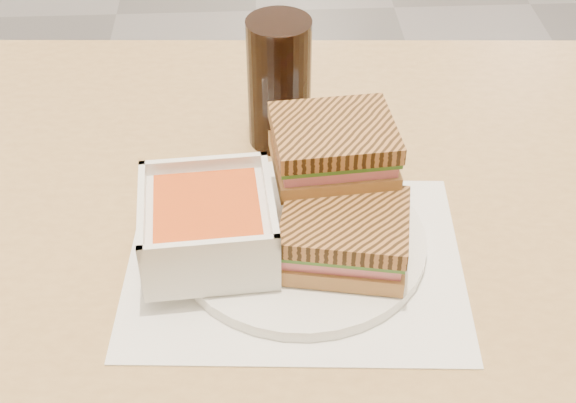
{
  "coord_description": "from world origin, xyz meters",
  "views": [
    {
      "loc": [
        -0.02,
        -2.58,
        1.33
      ],
      "look_at": [
        0.01,
        -2.0,
        0.82
      ],
      "focal_mm": 48.93,
      "sensor_mm": 36.0,
      "label": 1
    }
  ],
  "objects_px": {
    "plate": "(301,241)",
    "soup_bowl": "(208,227)",
    "panini_lower": "(344,235)",
    "main_table": "(253,264)",
    "cola_glass": "(279,83)"
  },
  "relations": [
    {
      "from": "plate",
      "to": "soup_bowl",
      "type": "distance_m",
      "value": 0.1
    },
    {
      "from": "panini_lower",
      "to": "main_table",
      "type": "bearing_deg",
      "value": 127.48
    },
    {
      "from": "soup_bowl",
      "to": "cola_glass",
      "type": "distance_m",
      "value": 0.23
    },
    {
      "from": "soup_bowl",
      "to": "cola_glass",
      "type": "height_order",
      "value": "cola_glass"
    },
    {
      "from": "main_table",
      "to": "panini_lower",
      "type": "bearing_deg",
      "value": -52.52
    },
    {
      "from": "plate",
      "to": "panini_lower",
      "type": "distance_m",
      "value": 0.06
    },
    {
      "from": "main_table",
      "to": "cola_glass",
      "type": "bearing_deg",
      "value": 69.76
    },
    {
      "from": "plate",
      "to": "soup_bowl",
      "type": "bearing_deg",
      "value": -170.2
    },
    {
      "from": "plate",
      "to": "panini_lower",
      "type": "relative_size",
      "value": 1.87
    },
    {
      "from": "soup_bowl",
      "to": "cola_glass",
      "type": "relative_size",
      "value": 0.87
    },
    {
      "from": "panini_lower",
      "to": "cola_glass",
      "type": "height_order",
      "value": "cola_glass"
    },
    {
      "from": "main_table",
      "to": "soup_bowl",
      "type": "height_order",
      "value": "soup_bowl"
    },
    {
      "from": "main_table",
      "to": "soup_bowl",
      "type": "distance_m",
      "value": 0.2
    },
    {
      "from": "soup_bowl",
      "to": "cola_glass",
      "type": "bearing_deg",
      "value": 69.1
    },
    {
      "from": "cola_glass",
      "to": "main_table",
      "type": "bearing_deg",
      "value": -110.24
    }
  ]
}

